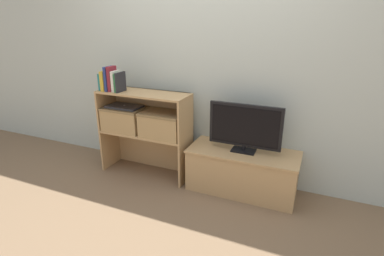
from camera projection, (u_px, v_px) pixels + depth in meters
The scene contains 16 objects.
ground_plane at pixel (185, 189), 2.97m from camera, with size 16.00×16.00×0.00m, color brown.
wall_back at pixel (204, 61), 2.96m from camera, with size 10.00×0.05×2.40m.
tv_stand at pixel (242, 171), 2.90m from camera, with size 1.04×0.45×0.42m.
tv at pixel (245, 127), 2.74m from camera, with size 0.68×0.14×0.46m.
bookshelf_lower_tier at pixel (149, 145), 3.27m from camera, with size 0.96×0.34×0.47m.
bookshelf_upper_tier at pixel (147, 105), 3.12m from camera, with size 0.96×0.34×0.43m.
book_teal at pixel (103, 82), 3.09m from camera, with size 0.03×0.12×0.17m.
book_mustard at pixel (106, 81), 3.07m from camera, with size 0.04×0.15×0.20m.
book_navy at pixel (109, 79), 3.05m from camera, with size 0.03×0.14×0.25m.
book_maroon at pixel (112, 79), 3.03m from camera, with size 0.04×0.12×0.25m.
book_ivory at pixel (116, 81), 3.02m from camera, with size 0.03×0.12×0.21m.
book_forest at pixel (119, 82), 3.01m from camera, with size 0.03×0.13×0.19m.
book_charcoal at pixel (121, 82), 3.00m from camera, with size 0.02×0.16×0.20m.
storage_basket_left at pixel (125, 118), 3.19m from camera, with size 0.44×0.31×0.25m.
storage_basket_right at pixel (163, 123), 3.02m from camera, with size 0.44×0.31×0.25m.
laptop at pixel (124, 106), 3.14m from camera, with size 0.36×0.22×0.02m.
Camera 1 is at (1.09, -2.35, 1.59)m, focal length 28.00 mm.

